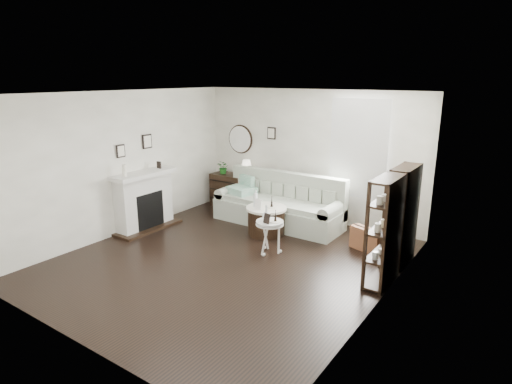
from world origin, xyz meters
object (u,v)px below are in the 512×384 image
Objects in this scene: dresser at (235,191)px; drum_table at (266,220)px; pedestal_table at (270,224)px; sofa at (280,207)px.

drum_table is (1.56, -1.07, -0.11)m from dresser.
dresser is 1.90m from drum_table.
dresser is 1.98× the size of pedestal_table.
sofa is 2.33× the size of dresser.
sofa reaches higher than pedestal_table.
sofa is at bearing 115.07° from pedestal_table.
sofa is 3.44× the size of drum_table.
drum_table is at bearing 126.61° from pedestal_table.
sofa is at bearing 99.56° from drum_table.
drum_table is (0.11, -0.68, -0.07)m from sofa.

